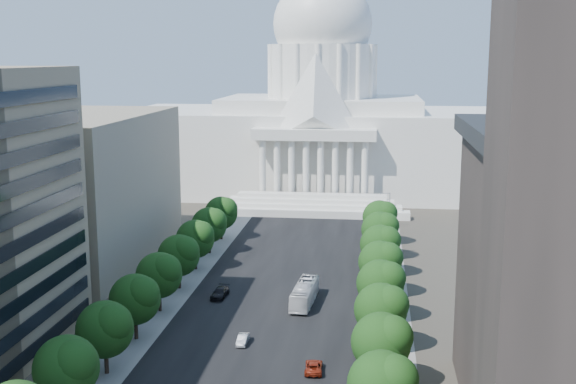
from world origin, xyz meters
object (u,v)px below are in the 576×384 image
at_px(car_dark_b, 220,293).
at_px(city_bus, 305,293).
at_px(car_silver, 243,340).
at_px(car_red, 314,367).

height_order(car_dark_b, city_bus, city_bus).
bearing_deg(car_silver, city_bus, 69.01).
relative_size(car_red, city_bus, 0.38).
bearing_deg(city_bus, car_dark_b, 178.79).
relative_size(car_silver, car_red, 0.82).
xyz_separation_m(car_red, car_dark_b, (-18.85, 28.06, 0.13)).
bearing_deg(car_red, car_silver, -39.09).
bearing_deg(car_silver, car_red, -35.92).
height_order(car_silver, car_red, car_red).
distance_m(car_silver, city_bus, 19.89).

